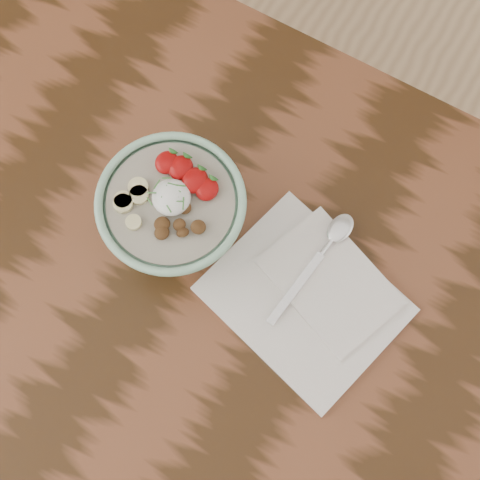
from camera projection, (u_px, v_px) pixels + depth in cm
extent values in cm
cube|color=#341E0D|center=(273.00, 362.00, 88.92)|extent=(160.00, 90.00, 4.00)
cylinder|color=#4C2D19|center=(55.00, 62.00, 143.68)|extent=(7.00, 7.00, 71.00)
cylinder|color=#8FC0A1|center=(177.00, 225.00, 91.49)|extent=(8.29, 8.29, 1.18)
torus|color=#8FC0A1|center=(170.00, 202.00, 82.19)|extent=(18.86, 18.86, 1.09)
cylinder|color=#A19985|center=(171.00, 204.00, 82.76)|extent=(16.00, 16.00, 0.99)
ellipsoid|color=white|center=(171.00, 197.00, 81.48)|extent=(4.80, 4.80, 2.64)
ellipsoid|color=#930606|center=(181.00, 168.00, 82.66)|extent=(3.04, 3.34, 1.67)
cone|color=#286623|center=(186.00, 158.00, 82.70)|extent=(1.40, 1.03, 1.52)
ellipsoid|color=#930606|center=(195.00, 180.00, 82.15)|extent=(3.19, 3.51, 1.76)
cone|color=#286623|center=(201.00, 170.00, 82.20)|extent=(1.40, 1.03, 1.52)
ellipsoid|color=#930606|center=(207.00, 189.00, 81.92)|extent=(2.84, 3.12, 1.56)
cone|color=#286623|center=(212.00, 180.00, 81.94)|extent=(1.40, 1.03, 1.52)
ellipsoid|color=#930606|center=(167.00, 162.00, 82.90)|extent=(2.88, 3.16, 1.58)
cone|color=#286623|center=(172.00, 153.00, 82.92)|extent=(1.40, 1.03, 1.52)
cylinder|color=beige|center=(123.00, 200.00, 81.94)|extent=(2.27, 2.27, 0.70)
cylinder|color=beige|center=(139.00, 195.00, 82.12)|extent=(2.43, 2.43, 0.70)
cylinder|color=beige|center=(123.00, 204.00, 81.81)|extent=(2.43, 2.43, 0.70)
cylinder|color=beige|center=(138.00, 187.00, 82.40)|extent=(2.54, 2.54, 0.70)
cylinder|color=beige|center=(134.00, 222.00, 81.14)|extent=(1.98, 1.98, 0.70)
ellipsoid|color=#503117|center=(185.00, 208.00, 81.49)|extent=(2.00, 2.05, 0.85)
ellipsoid|color=#503117|center=(164.00, 224.00, 80.93)|extent=(1.91, 1.95, 0.88)
ellipsoid|color=#503117|center=(179.00, 225.00, 80.90)|extent=(1.77, 1.85, 0.90)
ellipsoid|color=#503117|center=(162.00, 233.00, 80.54)|extent=(2.00, 2.10, 1.07)
ellipsoid|color=#503117|center=(162.00, 224.00, 80.86)|extent=(2.29, 2.40, 0.95)
ellipsoid|color=#503117|center=(198.00, 227.00, 80.71)|extent=(2.33, 2.31, 1.19)
ellipsoid|color=#503117|center=(186.00, 207.00, 81.66)|extent=(1.79, 1.79, 0.77)
ellipsoid|color=#503117|center=(183.00, 233.00, 80.61)|extent=(1.96, 2.00, 1.01)
cylinder|color=#428036|center=(169.00, 209.00, 79.94)|extent=(1.02, 0.67, 0.22)
cylinder|color=#428036|center=(179.00, 185.00, 80.77)|extent=(1.55, 0.77, 0.24)
cylinder|color=#428036|center=(177.00, 190.00, 80.61)|extent=(1.14, 0.22, 0.22)
cylinder|color=#428036|center=(152.00, 193.00, 80.50)|extent=(1.08, 0.69, 0.22)
cylinder|color=#428036|center=(173.00, 184.00, 80.81)|extent=(1.30, 0.49, 0.23)
cylinder|color=#428036|center=(176.00, 193.00, 80.48)|extent=(1.18, 0.74, 0.22)
cylinder|color=#428036|center=(183.00, 203.00, 80.13)|extent=(0.91, 1.49, 0.24)
cylinder|color=#428036|center=(167.00, 196.00, 80.39)|extent=(0.86, 0.89, 0.22)
cylinder|color=#428036|center=(157.00, 184.00, 80.81)|extent=(0.22, 1.33, 0.23)
cylinder|color=#428036|center=(149.00, 201.00, 80.21)|extent=(1.21, 0.74, 0.22)
cylinder|color=#428036|center=(169.00, 194.00, 80.45)|extent=(1.39, 1.03, 0.23)
cylinder|color=#428036|center=(178.00, 201.00, 80.20)|extent=(1.18, 0.73, 0.22)
cylinder|color=#428036|center=(167.00, 178.00, 81.03)|extent=(1.08, 0.70, 0.22)
cylinder|color=#428036|center=(164.00, 191.00, 80.55)|extent=(0.47, 1.78, 0.24)
cube|color=white|center=(304.00, 299.00, 88.77)|extent=(27.93, 24.70, 0.91)
cube|color=white|center=(330.00, 281.00, 88.70)|extent=(20.48, 17.32, 0.55)
cube|color=silver|center=(296.00, 288.00, 87.98)|extent=(2.65, 11.73, 0.36)
cylinder|color=silver|center=(328.00, 245.00, 89.43)|extent=(1.11, 3.12, 0.71)
ellipsoid|color=silver|center=(340.00, 228.00, 89.96)|extent=(3.70, 5.03, 0.97)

